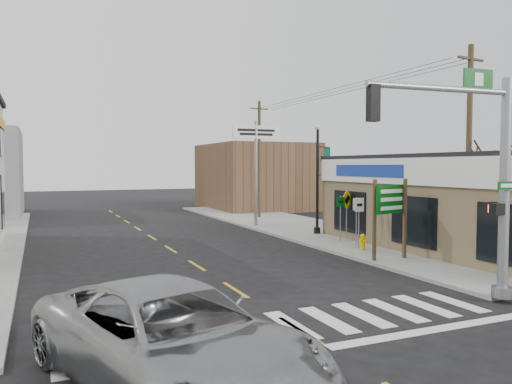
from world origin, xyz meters
name	(u,v)px	position (x,y,z in m)	size (l,w,h in m)	color
ground	(299,330)	(0.00, 0.00, 0.00)	(140.00, 140.00, 0.00)	black
sidewalk_right	(331,234)	(9.00, 13.00, 0.07)	(6.00, 38.00, 0.13)	gray
center_line	(197,265)	(0.00, 8.00, 0.01)	(0.12, 56.00, 0.01)	gold
crosswalk	(291,325)	(0.00, 0.40, 0.01)	(11.00, 2.20, 0.01)	silver
bldg_distant_right	(256,176)	(12.00, 30.00, 2.80)	(8.00, 10.00, 5.60)	brown
suv	(171,338)	(-3.38, -1.75, 0.86)	(2.87, 6.22, 1.73)	#929497
traffic_signal_pole	(486,164)	(5.47, -0.15, 3.77)	(4.83, 0.38, 6.11)	gray
guide_sign	(391,208)	(6.99, 5.58, 2.11)	(1.77, 0.14, 3.09)	#4A3A22
fire_hydrant	(363,241)	(7.31, 7.77, 0.51)	(0.22, 0.22, 0.69)	#CFA200
ped_crossing_sign	(347,205)	(8.20, 10.31, 1.84)	(0.96, 0.07, 2.46)	gray
lamp_post	(318,171)	(8.26, 13.08, 3.47)	(0.75, 0.59, 5.76)	black
dance_center_sign	(256,146)	(6.65, 17.68, 4.90)	(2.96, 0.18, 6.28)	gray
bare_tree	(490,150)	(10.43, 4.04, 4.31)	(2.66, 2.66, 5.31)	black
shrub_front	(511,252)	(10.22, 2.86, 0.60)	(1.26, 1.26, 0.94)	#213D17
shrub_back	(397,231)	(10.47, 9.41, 0.59)	(1.24, 1.24, 0.93)	black
utility_pole_near	(469,151)	(9.50, 4.21, 4.29)	(1.41, 0.21, 8.10)	#46351F
utility_pole_far	(259,158)	(8.85, 22.12, 4.28)	(1.41, 0.21, 8.09)	#3C2618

